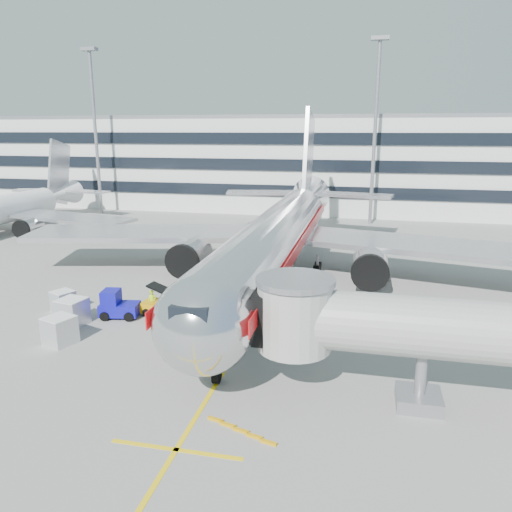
% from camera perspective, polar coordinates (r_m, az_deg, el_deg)
% --- Properties ---
extents(ground, '(180.00, 180.00, 0.00)m').
position_cam_1_polar(ground, '(35.07, -0.64, -8.18)').
color(ground, gray).
rests_on(ground, ground).
extents(lead_in_line, '(0.25, 70.00, 0.01)m').
position_cam_1_polar(lead_in_line, '(44.28, 2.34, -3.33)').
color(lead_in_line, yellow).
rests_on(lead_in_line, ground).
extents(stop_bar, '(6.00, 0.25, 0.01)m').
position_cam_1_polar(stop_bar, '(23.30, -9.12, -21.02)').
color(stop_bar, yellow).
rests_on(stop_bar, ground).
extents(main_jet, '(50.95, 48.70, 16.06)m').
position_cam_1_polar(main_jet, '(44.84, 2.79, 2.48)').
color(main_jet, silver).
rests_on(main_jet, ground).
extents(jet_bridge, '(17.80, 4.50, 7.00)m').
position_cam_1_polar(jet_bridge, '(25.83, 22.44, -8.50)').
color(jet_bridge, silver).
rests_on(jet_bridge, ground).
extents(terminal, '(150.00, 24.25, 15.60)m').
position_cam_1_polar(terminal, '(89.97, 7.98, 10.59)').
color(terminal, silver).
rests_on(terminal, ground).
extents(light_mast_west, '(2.40, 1.20, 25.45)m').
position_cam_1_polar(light_mast_west, '(84.93, -17.97, 14.62)').
color(light_mast_west, gray).
rests_on(light_mast_west, ground).
extents(light_mast_centre, '(2.40, 1.20, 25.45)m').
position_cam_1_polar(light_mast_centre, '(73.55, 13.52, 15.07)').
color(light_mast_centre, gray).
rests_on(light_mast_centre, ground).
extents(belt_loader, '(4.99, 2.22, 2.35)m').
position_cam_1_polar(belt_loader, '(37.45, -9.55, -5.80)').
color(belt_loader, '#D69509').
rests_on(belt_loader, ground).
extents(baggage_tug, '(2.98, 2.16, 2.07)m').
position_cam_1_polar(baggage_tug, '(37.96, -15.60, -5.48)').
color(baggage_tug, '#100E9D').
rests_on(baggage_tug, ground).
extents(cargo_container_left, '(1.92, 1.92, 1.54)m').
position_cam_1_polar(cargo_container_left, '(40.69, -21.17, -4.79)').
color(cargo_container_left, silver).
rests_on(cargo_container_left, ground).
extents(cargo_container_right, '(2.04, 2.04, 1.88)m').
position_cam_1_polar(cargo_container_right, '(37.59, -20.26, -5.99)').
color(cargo_container_right, silver).
rests_on(cargo_container_right, ground).
extents(cargo_container_front, '(2.16, 2.16, 1.80)m').
position_cam_1_polar(cargo_container_front, '(34.66, -21.53, -7.89)').
color(cargo_container_front, silver).
rests_on(cargo_container_front, ground).
extents(ramp_worker, '(0.75, 0.63, 1.76)m').
position_cam_1_polar(ramp_worker, '(38.29, -11.78, -5.11)').
color(ramp_worker, '#ABDC17').
rests_on(ramp_worker, ground).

